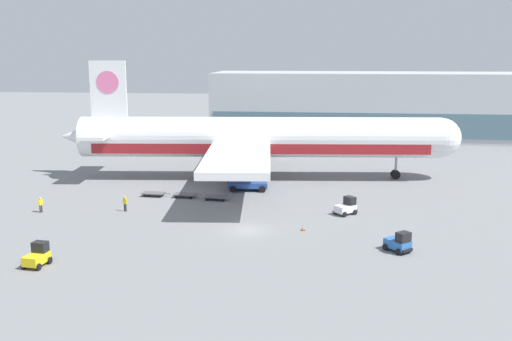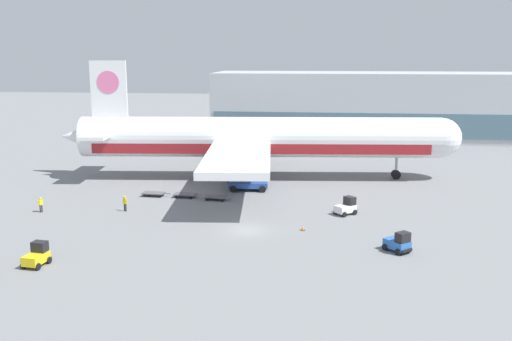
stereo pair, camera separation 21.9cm
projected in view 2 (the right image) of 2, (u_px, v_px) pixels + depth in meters
The scene contains 13 objects.
ground_plane at pixel (247, 230), 59.14m from camera, with size 400.00×400.00×0.00m, color slate.
terminal_building at pixel (426, 106), 120.83m from camera, with size 90.00×18.20×14.00m.
airplane_main at pixel (255, 139), 82.63m from camera, with size 58.05×48.54×17.00m.
scissor_lift_loader at pixel (248, 174), 76.21m from camera, with size 5.46×3.80×5.70m.
baggage_tug_foreground at pixel (399, 243), 52.51m from camera, with size 2.68×2.78×2.00m.
baggage_tug_mid at pixel (37, 256), 49.17m from camera, with size 1.90×2.60×2.00m.
baggage_tug_far at pixel (346, 207), 64.78m from camera, with size 2.77×2.69×2.00m.
baggage_dolly_lead at pixel (154, 193), 73.11m from camera, with size 3.74×1.68×0.48m.
baggage_dolly_second at pixel (185, 194), 72.48m from camera, with size 3.74×1.68×0.48m.
baggage_dolly_third at pixel (216, 197), 71.23m from camera, with size 3.74×1.68×0.48m.
ground_crew_near at pixel (125, 202), 66.03m from camera, with size 0.55×0.31×1.83m.
ground_crew_far at pixel (41, 203), 65.61m from camera, with size 0.39×0.47×1.80m.
traffic_cone_near at pixel (303, 228), 59.00m from camera, with size 0.40×0.40×0.58m.
Camera 2 is at (7.72, -56.15, 18.01)m, focal length 40.00 mm.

